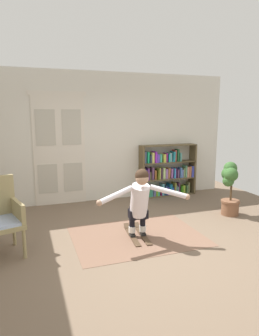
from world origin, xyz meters
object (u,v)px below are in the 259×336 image
object	(u,v)px
bookshelf	(166,173)
potted_plant	(230,186)
skis_pair	(137,234)
person_skier	(140,199)

from	to	relation	value
bookshelf	potted_plant	distance (m)	1.79
skis_pair	person_skier	xyz separation A→B (m)	(-0.02, -0.17, 0.65)
person_skier	potted_plant	bearing A→B (deg)	14.52
potted_plant	skis_pair	bearing A→B (deg)	-169.90
skis_pair	potted_plant	bearing A→B (deg)	10.10
skis_pair	person_skier	bearing A→B (deg)	-95.67
potted_plant	skis_pair	size ratio (longest dim) A/B	1.22
person_skier	skis_pair	bearing A→B (deg)	84.33
bookshelf	potted_plant	size ratio (longest dim) A/B	1.35
potted_plant	person_skier	world-z (taller)	person_skier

